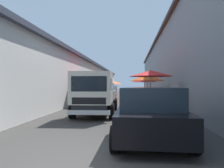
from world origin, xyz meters
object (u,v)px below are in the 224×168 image
(fruit_stall_far_left, at_px, (87,80))
(hatchback_car, at_px, (149,112))
(fruit_stall_near_left, at_px, (150,79))
(delivery_truck, at_px, (94,95))
(fruit_stall_near_right, at_px, (112,85))
(fruit_stall_mid_lane, at_px, (145,83))
(parked_scooter, at_px, (152,102))
(vendor_by_crates, at_px, (113,92))
(fruit_stall_far_right, at_px, (147,80))

(fruit_stall_far_left, xyz_separation_m, hatchback_car, (-8.26, -3.73, -1.09))
(fruit_stall_near_left, relative_size, delivery_truck, 0.48)
(fruit_stall_near_right, distance_m, hatchback_car, 15.92)
(fruit_stall_near_left, height_order, fruit_stall_mid_lane, fruit_stall_near_left)
(fruit_stall_far_left, distance_m, fruit_stall_near_right, 7.47)
(parked_scooter, bearing_deg, delivery_truck, 138.51)
(fruit_stall_far_left, distance_m, delivery_truck, 4.92)
(fruit_stall_near_left, height_order, parked_scooter, fruit_stall_near_left)
(fruit_stall_far_left, distance_m, vendor_by_crates, 2.01)
(fruit_stall_near_right, height_order, parked_scooter, fruit_stall_near_right)
(fruit_stall_near_left, distance_m, fruit_stall_far_right, 3.74)
(fruit_stall_far_right, xyz_separation_m, fruit_stall_near_right, (6.66, 3.30, -0.33))
(parked_scooter, bearing_deg, fruit_stall_near_left, 170.60)
(fruit_stall_near_left, bearing_deg, parked_scooter, -9.40)
(fruit_stall_near_left, bearing_deg, delivery_truck, 120.83)
(delivery_truck, bearing_deg, vendor_by_crates, -4.49)
(fruit_stall_near_left, distance_m, delivery_truck, 3.30)
(fruit_stall_near_right, distance_m, delivery_truck, 12.05)
(hatchback_car, bearing_deg, fruit_stall_far_left, 24.27)
(fruit_stall_mid_lane, xyz_separation_m, parked_scooter, (-5.53, -0.15, -1.21))
(fruit_stall_near_right, relative_size, parked_scooter, 1.35)
(fruit_stall_near_right, bearing_deg, hatchback_car, -170.10)
(fruit_stall_near_left, xyz_separation_m, parked_scooter, (1.81, -0.30, -1.35))
(fruit_stall_far_right, xyz_separation_m, delivery_truck, (-5.38, 2.86, -0.82))
(fruit_stall_near_left, bearing_deg, fruit_stall_mid_lane, -1.14)
(fruit_stall_mid_lane, relative_size, fruit_stall_far_right, 0.95)
(fruit_stall_near_left, xyz_separation_m, vendor_by_crates, (3.20, 2.37, -0.82))
(fruit_stall_far_right, relative_size, fruit_stall_near_right, 1.10)
(delivery_truck, bearing_deg, fruit_stall_far_left, 17.21)
(fruit_stall_far_left, distance_m, fruit_stall_mid_lane, 6.14)
(fruit_stall_mid_lane, relative_size, fruit_stall_near_right, 1.04)
(hatchback_car, height_order, parked_scooter, hatchback_car)
(fruit_stall_near_right, bearing_deg, fruit_stall_mid_lane, -132.43)
(fruit_stall_far_right, height_order, parked_scooter, fruit_stall_far_right)
(fruit_stall_far_right, bearing_deg, vendor_by_crates, 102.20)
(fruit_stall_far_right, bearing_deg, delivery_truck, 152.04)
(delivery_truck, distance_m, parked_scooter, 4.65)
(fruit_stall_near_right, bearing_deg, delivery_truck, -177.89)
(fruit_stall_mid_lane, distance_m, delivery_truck, 9.46)
(delivery_truck, height_order, vendor_by_crates, delivery_truck)
(fruit_stall_near_left, relative_size, vendor_by_crates, 1.41)
(fruit_stall_far_left, bearing_deg, delivery_truck, -162.79)
(fruit_stall_near_left, height_order, fruit_stall_near_right, fruit_stall_near_left)
(fruit_stall_near_left, height_order, fruit_stall_far_left, fruit_stall_far_left)
(fruit_stall_near_right, bearing_deg, parked_scooter, -157.84)
(fruit_stall_near_left, bearing_deg, fruit_stall_far_right, -1.56)
(fruit_stall_far_left, xyz_separation_m, delivery_truck, (-4.64, -1.44, -0.79))
(fruit_stall_far_right, relative_size, vendor_by_crates, 1.49)
(delivery_truck, relative_size, parked_scooter, 2.94)
(fruit_stall_far_right, bearing_deg, parked_scooter, -174.16)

